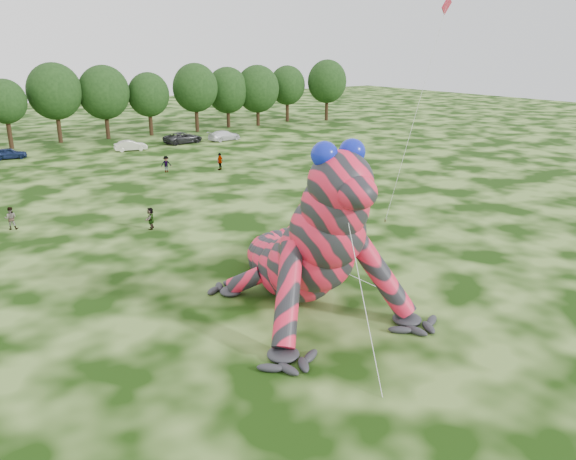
% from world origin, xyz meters
% --- Properties ---
extents(ground, '(240.00, 240.00, 0.00)m').
position_xyz_m(ground, '(0.00, 0.00, 0.00)').
color(ground, '#16330A').
rests_on(ground, ground).
extents(inflatable_gecko, '(16.69, 19.15, 8.81)m').
position_xyz_m(inflatable_gecko, '(4.88, 0.79, 4.41)').
color(inflatable_gecko, red).
rests_on(inflatable_gecko, ground).
extents(flying_kite, '(3.33, 2.55, 15.84)m').
position_xyz_m(flying_kite, '(20.39, 5.31, 14.03)').
color(flying_kite, red).
rests_on(flying_kite, ground).
extents(tree_9, '(5.27, 4.74, 8.68)m').
position_xyz_m(tree_9, '(1.06, 57.35, 4.34)').
color(tree_9, black).
rests_on(tree_9, ground).
extents(tree_10, '(7.09, 6.38, 10.50)m').
position_xyz_m(tree_10, '(7.40, 58.58, 5.25)').
color(tree_10, black).
rests_on(tree_10, ground).
extents(tree_11, '(7.01, 6.31, 10.07)m').
position_xyz_m(tree_11, '(13.79, 58.20, 5.03)').
color(tree_11, black).
rests_on(tree_11, ground).
extents(tree_12, '(5.99, 5.39, 8.97)m').
position_xyz_m(tree_12, '(20.01, 57.74, 4.49)').
color(tree_12, black).
rests_on(tree_12, ground).
extents(tree_13, '(6.83, 6.15, 10.13)m').
position_xyz_m(tree_13, '(27.13, 57.13, 5.06)').
color(tree_13, black).
rests_on(tree_13, ground).
extents(tree_14, '(6.82, 6.14, 9.40)m').
position_xyz_m(tree_14, '(33.46, 58.72, 4.70)').
color(tree_14, black).
rests_on(tree_14, ground).
extents(tree_15, '(7.17, 6.45, 9.63)m').
position_xyz_m(tree_15, '(38.47, 57.77, 4.82)').
color(tree_15, black).
rests_on(tree_15, ground).
extents(tree_16, '(6.26, 5.63, 9.37)m').
position_xyz_m(tree_16, '(45.45, 59.37, 4.69)').
color(tree_16, black).
rests_on(tree_16, ground).
extents(tree_17, '(6.98, 6.28, 10.30)m').
position_xyz_m(tree_17, '(51.95, 56.66, 5.15)').
color(tree_17, black).
rests_on(tree_17, ground).
extents(car_4, '(4.02, 2.10, 1.30)m').
position_xyz_m(car_4, '(-0.44, 49.93, 0.65)').
color(car_4, '#142047').
rests_on(car_4, ground).
extents(car_5, '(4.13, 2.05, 1.30)m').
position_xyz_m(car_5, '(12.99, 47.01, 0.65)').
color(car_5, silver).
rests_on(car_5, ground).
extents(car_6, '(5.55, 3.05, 1.47)m').
position_xyz_m(car_6, '(20.81, 48.51, 0.74)').
color(car_6, '#27272A').
rests_on(car_6, ground).
extents(car_7, '(5.03, 2.65, 1.39)m').
position_xyz_m(car_7, '(26.46, 47.35, 0.69)').
color(car_7, white).
rests_on(car_7, ground).
extents(spectator_1, '(0.97, 0.86, 1.65)m').
position_xyz_m(spectator_1, '(-5.14, 21.22, 0.83)').
color(spectator_1, gray).
rests_on(spectator_1, ground).
extents(spectator_2, '(1.18, 0.79, 1.70)m').
position_xyz_m(spectator_2, '(11.63, 32.76, 0.85)').
color(spectator_2, gray).
rests_on(spectator_2, ground).
extents(spectator_5, '(1.22, 1.47, 1.59)m').
position_xyz_m(spectator_5, '(3.08, 15.60, 0.79)').
color(spectator_5, gray).
rests_on(spectator_5, ground).
extents(spectator_3, '(1.13, 0.94, 1.81)m').
position_xyz_m(spectator_3, '(16.76, 30.60, 0.90)').
color(spectator_3, gray).
rests_on(spectator_3, ground).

